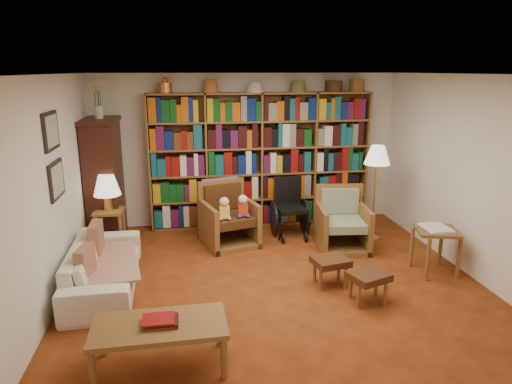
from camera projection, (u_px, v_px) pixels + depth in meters
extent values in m
plane|color=#8C3C15|center=(276.00, 285.00, 5.57)|extent=(5.00, 5.00, 0.00)
plane|color=white|center=(279.00, 74.00, 4.92)|extent=(5.00, 5.00, 0.00)
plane|color=white|center=(247.00, 150.00, 7.63)|extent=(5.00, 0.00, 5.00)
plane|color=white|center=(358.00, 284.00, 2.86)|extent=(5.00, 0.00, 5.00)
plane|color=white|center=(48.00, 195.00, 4.86)|extent=(0.00, 5.00, 5.00)
plane|color=white|center=(476.00, 179.00, 5.62)|extent=(0.00, 5.00, 5.00)
cube|color=brown|center=(261.00, 160.00, 7.54)|extent=(3.60, 0.30, 2.20)
cube|color=#3D1A10|center=(105.00, 182.00, 6.90)|extent=(0.45, 0.90, 1.80)
cube|color=#3D1A10|center=(99.00, 121.00, 6.66)|extent=(0.50, 0.95, 0.06)
cylinder|color=beige|center=(99.00, 112.00, 6.63)|extent=(0.12, 0.12, 0.18)
cube|color=black|center=(51.00, 131.00, 4.99)|extent=(0.03, 0.52, 0.42)
cube|color=gray|center=(52.00, 131.00, 4.99)|extent=(0.01, 0.44, 0.34)
cube|color=black|center=(56.00, 180.00, 5.13)|extent=(0.03, 0.52, 0.42)
cube|color=gray|center=(58.00, 180.00, 5.13)|extent=(0.01, 0.44, 0.34)
imported|color=silver|center=(104.00, 266.00, 5.46)|extent=(1.89, 0.78, 0.55)
cube|color=beige|center=(108.00, 264.00, 5.46)|extent=(0.87, 1.35, 0.04)
cube|color=maroon|center=(97.00, 242.00, 5.73)|extent=(0.13, 0.40, 0.40)
cube|color=maroon|center=(85.00, 265.00, 5.06)|extent=(0.17, 0.38, 0.36)
cube|color=brown|center=(109.00, 211.00, 6.54)|extent=(0.42, 0.42, 0.04)
cylinder|color=brown|center=(97.00, 236.00, 6.44)|extent=(0.05, 0.05, 0.56)
cylinder|color=brown|center=(121.00, 234.00, 6.49)|extent=(0.05, 0.05, 0.56)
cylinder|color=brown|center=(101.00, 228.00, 6.75)|extent=(0.05, 0.05, 0.56)
cylinder|color=brown|center=(124.00, 227.00, 6.80)|extent=(0.05, 0.05, 0.56)
cylinder|color=gold|center=(108.00, 203.00, 6.51)|extent=(0.13, 0.13, 0.21)
cone|color=white|center=(107.00, 185.00, 6.44)|extent=(0.38, 0.38, 0.30)
cube|color=brown|center=(230.00, 242.00, 6.87)|extent=(0.92, 0.94, 0.08)
cube|color=brown|center=(207.00, 225.00, 6.75)|extent=(0.28, 0.76, 0.66)
cube|color=brown|center=(251.00, 222.00, 6.85)|extent=(0.28, 0.76, 0.66)
cube|color=brown|center=(227.00, 208.00, 7.09)|extent=(0.73, 0.28, 0.92)
cube|color=#4C2814|center=(229.00, 219.00, 6.75)|extent=(0.73, 0.78, 0.12)
cube|color=#4C2814|center=(227.00, 196.00, 6.97)|extent=(0.58, 0.25, 0.39)
cube|color=#AE2E64|center=(226.00, 191.00, 7.05)|extent=(0.57, 0.21, 0.41)
cube|color=brown|center=(342.00, 246.00, 6.71)|extent=(0.79, 0.82, 0.08)
cube|color=brown|center=(321.00, 229.00, 6.59)|extent=(0.15, 0.75, 0.63)
cube|color=brown|center=(364.00, 227.00, 6.69)|extent=(0.15, 0.75, 0.63)
cube|color=brown|center=(336.00, 213.00, 6.92)|extent=(0.72, 0.16, 0.89)
cube|color=gray|center=(344.00, 224.00, 6.59)|extent=(0.62, 0.68, 0.12)
cube|color=gray|center=(338.00, 201.00, 6.80)|extent=(0.56, 0.16, 0.38)
cube|color=black|center=(291.00, 209.00, 7.10)|extent=(0.50, 0.50, 0.06)
cube|color=black|center=(288.00, 190.00, 7.25)|extent=(0.45, 0.11, 0.45)
cylinder|color=black|center=(274.00, 218.00, 7.20)|extent=(0.03, 0.56, 0.56)
cylinder|color=black|center=(304.00, 217.00, 7.28)|extent=(0.03, 0.56, 0.56)
cylinder|color=black|center=(283.00, 238.00, 6.91)|extent=(0.03, 0.16, 0.16)
cylinder|color=black|center=(306.00, 237.00, 6.96)|extent=(0.03, 0.16, 0.16)
cylinder|color=gold|center=(372.00, 238.00, 7.11)|extent=(0.25, 0.25, 0.03)
cylinder|color=gold|center=(374.00, 200.00, 6.96)|extent=(0.03, 0.03, 1.24)
cone|color=white|center=(377.00, 155.00, 6.77)|extent=(0.39, 0.39, 0.28)
cube|color=brown|center=(437.00, 231.00, 5.79)|extent=(0.60, 0.60, 0.04)
cylinder|color=brown|center=(428.00, 260.00, 5.63)|extent=(0.05, 0.05, 0.55)
cylinder|color=brown|center=(459.00, 258.00, 5.69)|extent=(0.05, 0.05, 0.55)
cylinder|color=brown|center=(411.00, 247.00, 6.03)|extent=(0.05, 0.05, 0.55)
cylinder|color=brown|center=(441.00, 245.00, 6.09)|extent=(0.05, 0.05, 0.55)
cube|color=silver|center=(437.00, 228.00, 5.78)|extent=(0.39, 0.44, 0.03)
cube|color=#4C2814|center=(331.00, 261.00, 5.50)|extent=(0.48, 0.43, 0.08)
cylinder|color=brown|center=(321.00, 280.00, 5.41)|extent=(0.04, 0.04, 0.27)
cylinder|color=brown|center=(346.00, 278.00, 5.45)|extent=(0.04, 0.04, 0.27)
cylinder|color=brown|center=(315.00, 271.00, 5.64)|extent=(0.04, 0.04, 0.27)
cylinder|color=brown|center=(339.00, 270.00, 5.69)|extent=(0.04, 0.04, 0.27)
cube|color=#4C2814|center=(369.00, 276.00, 5.11)|extent=(0.51, 0.47, 0.08)
cylinder|color=brown|center=(359.00, 297.00, 5.01)|extent=(0.04, 0.04, 0.27)
cylinder|color=brown|center=(385.00, 295.00, 5.06)|extent=(0.04, 0.04, 0.27)
cylinder|color=brown|center=(351.00, 287.00, 5.25)|extent=(0.04, 0.04, 0.27)
cylinder|color=brown|center=(376.00, 285.00, 5.29)|extent=(0.04, 0.04, 0.27)
cube|color=brown|center=(159.00, 326.00, 3.95)|extent=(1.17, 0.60, 0.05)
cylinder|color=brown|center=(92.00, 371.00, 3.69)|extent=(0.06, 0.06, 0.37)
cylinder|color=brown|center=(224.00, 359.00, 3.85)|extent=(0.06, 0.06, 0.37)
cylinder|color=brown|center=(102.00, 337.00, 4.16)|extent=(0.06, 0.06, 0.37)
cylinder|color=brown|center=(219.00, 327.00, 4.32)|extent=(0.06, 0.06, 0.37)
cube|color=brown|center=(159.00, 321.00, 3.94)|extent=(0.28, 0.23, 0.05)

